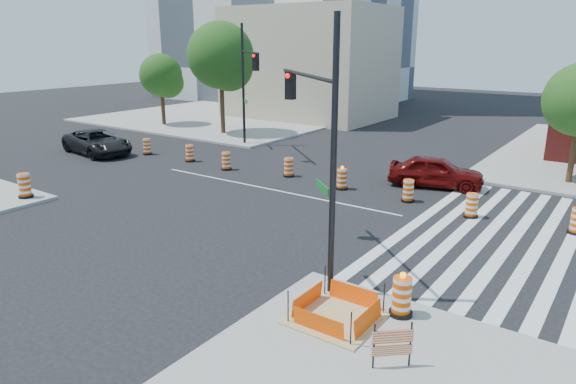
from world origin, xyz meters
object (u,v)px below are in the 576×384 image
at_px(signal_pole_se, 317,126).
at_px(signal_pole_nw, 247,75).
at_px(dark_suv, 97,142).
at_px(red_coupe, 436,171).

distance_m(signal_pole_se, signal_pole_nw, 19.42).
xyz_separation_m(dark_suv, signal_pole_se, (21.03, -6.96, 3.91)).
distance_m(dark_suv, signal_pole_nw, 10.60).
distance_m(red_coupe, signal_pole_se, 12.58).
bearing_deg(signal_pole_se, red_coupe, -46.56).
height_order(red_coupe, signal_pole_se, signal_pole_se).
bearing_deg(dark_suv, signal_pole_nw, -38.98).
height_order(red_coupe, signal_pole_nw, signal_pole_nw).
relative_size(red_coupe, signal_pole_nw, 0.58).
height_order(dark_suv, signal_pole_nw, signal_pole_nw).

